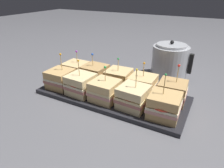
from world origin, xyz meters
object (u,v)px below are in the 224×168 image
at_px(serving_platter, 112,95).
at_px(sandwich_back_far_left, 76,71).
at_px(sandwich_front_far_left, 61,79).
at_px(sandwich_back_center, 118,79).
at_px(sandwich_back_right, 143,85).
at_px(sandwich_front_right, 133,97).
at_px(kettle_steel, 170,61).
at_px(sandwich_front_left, 81,84).
at_px(sandwich_back_far_right, 172,92).
at_px(sandwich_back_left, 95,74).
at_px(sandwich_front_far_right, 164,106).
at_px(sandwich_front_center, 105,91).

height_order(serving_platter, sandwich_back_far_left, sandwich_back_far_left).
bearing_deg(sandwich_front_far_left, sandwich_back_center, 27.25).
bearing_deg(sandwich_back_right, sandwich_front_right, -86.62).
bearing_deg(serving_platter, kettle_steel, 64.72).
height_order(sandwich_front_left, sandwich_back_far_right, same).
relative_size(sandwich_back_right, sandwich_back_far_right, 0.93).
relative_size(sandwich_front_far_left, sandwich_back_far_left, 1.12).
distance_m(sandwich_front_left, sandwich_front_right, 0.25).
xyz_separation_m(serving_platter, sandwich_front_left, (-0.12, -0.07, 0.05)).
distance_m(serving_platter, sandwich_back_far_left, 0.26).
xyz_separation_m(serving_platter, sandwich_back_left, (-0.13, 0.06, 0.05)).
xyz_separation_m(sandwich_front_left, sandwich_back_far_right, (0.37, 0.13, -0.00)).
height_order(sandwich_back_far_right, kettle_steel, kettle_steel).
distance_m(sandwich_front_far_left, sandwich_front_right, 0.37).
xyz_separation_m(sandwich_front_left, kettle_steel, (0.29, 0.42, 0.03)).
bearing_deg(sandwich_back_far_left, sandwich_back_center, 1.52).
distance_m(sandwich_front_far_right, sandwich_back_center, 0.29).
bearing_deg(sandwich_front_right, sandwich_back_left, 154.88).
distance_m(sandwich_back_far_left, sandwich_back_right, 0.37).
bearing_deg(sandwich_front_left, kettle_steel, 55.34).
bearing_deg(sandwich_front_far_left, sandwich_back_far_right, 13.81).
xyz_separation_m(serving_platter, sandwich_back_center, (-0.00, 0.07, 0.05)).
bearing_deg(sandwich_back_far_right, sandwich_back_center, 179.39).
relative_size(sandwich_front_left, sandwich_back_left, 1.06).
relative_size(sandwich_front_far_right, sandwich_back_left, 1.11).
bearing_deg(kettle_steel, sandwich_back_far_right, -73.51).
relative_size(sandwich_front_left, sandwich_front_right, 0.97).
distance_m(sandwich_front_right, kettle_steel, 0.41).
height_order(sandwich_front_far_right, sandwich_back_center, sandwich_front_far_right).
height_order(sandwich_front_far_left, sandwich_front_center, sandwich_front_far_left).
bearing_deg(sandwich_front_far_right, sandwich_back_right, 136.07).
bearing_deg(sandwich_back_far_left, sandwich_front_center, -26.30).
height_order(serving_platter, sandwich_back_left, sandwich_back_left).
distance_m(serving_platter, kettle_steel, 0.40).
xyz_separation_m(sandwich_front_right, sandwich_back_center, (-0.13, 0.12, 0.00)).
height_order(serving_platter, sandwich_back_right, sandwich_back_right).
height_order(serving_platter, sandwich_front_right, sandwich_front_right).
distance_m(sandwich_back_center, sandwich_back_far_right, 0.25).
bearing_deg(sandwich_front_center, sandwich_front_left, -178.56).
bearing_deg(sandwich_back_far_left, serving_platter, -13.43).
bearing_deg(sandwich_back_far_right, sandwich_back_left, -179.62).
xyz_separation_m(sandwich_back_far_left, sandwich_back_left, (0.12, 0.00, 0.00)).
relative_size(sandwich_front_far_left, sandwich_front_far_right, 0.99).
bearing_deg(sandwich_front_left, sandwich_front_far_right, 0.12).
bearing_deg(sandwich_front_right, sandwich_front_far_left, 179.93).
distance_m(sandwich_front_center, sandwich_back_center, 0.13).
height_order(sandwich_back_far_left, sandwich_back_far_right, sandwich_back_far_right).
distance_m(sandwich_front_far_right, sandwich_back_right, 0.18).
xyz_separation_m(sandwich_front_left, sandwich_front_far_right, (0.37, 0.00, 0.00)).
distance_m(sandwich_back_center, kettle_steel, 0.33).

